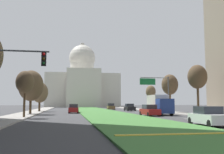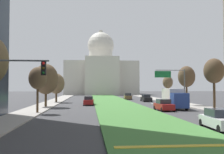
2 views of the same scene
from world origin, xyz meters
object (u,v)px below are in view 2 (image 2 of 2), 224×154
at_px(traffic_light_near_left, 8,82).
at_px(street_tree_left_far, 46,79).
at_px(sedan_midblock, 164,105).
at_px(sedan_distant, 89,101).
at_px(capitol_building, 101,73).
at_px(street_tree_left_distant, 56,84).
at_px(street_tree_right_distant, 168,82).
at_px(sedan_very_far, 128,96).
at_px(sedan_far_horizon, 146,98).
at_px(street_tree_left_mid, 38,79).
at_px(box_truck_delivery, 174,98).
at_px(sedan_lead_stopped, 220,120).
at_px(street_tree_right_far, 187,77).
at_px(street_tree_right_mid, 214,71).
at_px(overhead_guide_sign, 174,80).

xyz_separation_m(traffic_light_near_left, street_tree_left_far, (-2.57, 28.98, 0.97)).
xyz_separation_m(sedan_midblock, sedan_distant, (-10.91, 12.23, 0.00)).
relative_size(capitol_building, street_tree_left_distant, 5.00).
xyz_separation_m(street_tree_left_far, street_tree_right_distant, (25.12, 13.23, -0.29)).
bearing_deg(street_tree_right_distant, sedan_very_far, 121.44).
bearing_deg(traffic_light_near_left, sedan_far_horizon, 67.96).
bearing_deg(sedan_far_horizon, street_tree_left_mid, -127.75).
distance_m(street_tree_left_far, box_truck_delivery, 21.39).
distance_m(sedan_distant, box_truck_delivery, 16.51).
height_order(capitol_building, street_tree_left_far, capitol_building).
distance_m(street_tree_left_far, sedan_distant, 9.50).
bearing_deg(street_tree_right_distant, sedan_lead_stopped, -100.73).
bearing_deg(street_tree_right_far, capitol_building, 99.59).
distance_m(street_tree_left_mid, street_tree_right_mid, 23.84).
relative_size(traffic_light_near_left, street_tree_right_distant, 0.87).
height_order(sedan_lead_stopped, sedan_distant, sedan_distant).
bearing_deg(sedan_far_horizon, street_tree_right_distant, -27.31).
height_order(overhead_guide_sign, sedan_very_far, overhead_guide_sign).
distance_m(street_tree_left_mid, sedan_midblock, 18.10).
bearing_deg(sedan_lead_stopped, box_truck_delivery, 82.45).
relative_size(street_tree_left_far, street_tree_left_distant, 1.15).
relative_size(street_tree_left_mid, box_truck_delivery, 0.94).
distance_m(overhead_guide_sign, street_tree_right_mid, 9.24).
distance_m(street_tree_left_distant, box_truck_delivery, 27.55).
relative_size(street_tree_right_far, street_tree_left_distant, 1.14).
xyz_separation_m(sedan_lead_stopped, box_truck_delivery, (2.54, 19.14, 0.89)).
relative_size(overhead_guide_sign, sedan_distant, 1.43).
height_order(street_tree_right_mid, street_tree_right_distant, street_tree_right_mid).
distance_m(sedan_distant, sedan_very_far, 23.14).
xyz_separation_m(sedan_lead_stopped, sedan_very_far, (-0.35, 49.40, 0.03)).
height_order(street_tree_right_far, sedan_far_horizon, street_tree_right_far).
distance_m(street_tree_left_far, sedan_lead_stopped, 30.33).
xyz_separation_m(capitol_building, overhead_guide_sign, (9.07, -76.62, -5.17)).
bearing_deg(sedan_very_far, sedan_midblock, -89.28).
bearing_deg(box_truck_delivery, sedan_distant, 144.25).
bearing_deg(street_tree_right_far, sedan_distant, 169.23).
distance_m(street_tree_right_far, street_tree_right_distant, 11.91).
bearing_deg(sedan_distant, street_tree_right_distant, 25.39).
xyz_separation_m(overhead_guide_sign, sedan_distant, (-14.38, 6.26, -3.84)).
bearing_deg(sedan_distant, traffic_light_near_left, -97.84).
bearing_deg(overhead_guide_sign, street_tree_right_distant, 76.56).
height_order(overhead_guide_sign, street_tree_left_distant, overhead_guide_sign).
height_order(capitol_building, sedan_midblock, capitol_building).
relative_size(street_tree_right_far, box_truck_delivery, 1.14).
height_order(traffic_light_near_left, sedan_lead_stopped, traffic_light_near_left).
bearing_deg(street_tree_right_mid, sedan_far_horizon, 98.44).
bearing_deg(sedan_midblock, sedan_distant, 131.72).
relative_size(street_tree_right_distant, sedan_lead_stopped, 1.25).
xyz_separation_m(street_tree_left_far, sedan_midblock, (18.12, -7.50, -3.97)).
bearing_deg(street_tree_left_distant, traffic_light_near_left, -86.62).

